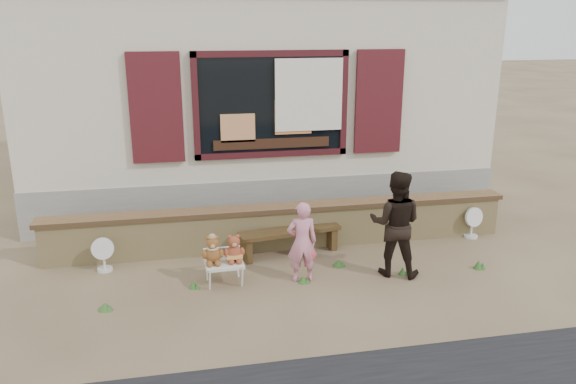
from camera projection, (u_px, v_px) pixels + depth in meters
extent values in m
plane|color=brown|center=(297.00, 274.00, 7.71)|extent=(80.00, 80.00, 0.00)
cube|color=#B8AF95|center=(250.00, 70.00, 11.23)|extent=(8.00, 5.00, 3.20)
cube|color=gray|center=(252.00, 166.00, 11.82)|extent=(8.04, 5.04, 0.80)
cube|color=black|center=(271.00, 105.00, 8.96)|extent=(2.30, 0.04, 1.50)
cube|color=#3A1015|center=(271.00, 53.00, 8.71)|extent=(2.50, 0.08, 0.10)
cube|color=#3A1015|center=(272.00, 154.00, 9.18)|extent=(2.50, 0.08, 0.10)
cube|color=#3A1015|center=(195.00, 107.00, 8.72)|extent=(0.10, 0.08, 1.70)
cube|color=#3A1015|center=(344.00, 103.00, 9.17)|extent=(0.10, 0.08, 1.70)
cube|color=#3A1015|center=(156.00, 108.00, 8.60)|extent=(0.80, 0.07, 1.70)
cube|color=#3A1015|center=(379.00, 102.00, 9.27)|extent=(0.80, 0.07, 1.70)
cube|color=silver|center=(309.00, 95.00, 8.97)|extent=(1.10, 0.02, 1.15)
cube|color=black|center=(272.00, 143.00, 9.11)|extent=(1.90, 0.06, 0.16)
cube|color=tan|center=(238.00, 128.00, 8.93)|extent=(0.55, 0.06, 0.45)
cube|color=#E08447|center=(293.00, 117.00, 9.06)|extent=(0.60, 0.06, 0.55)
cube|color=tan|center=(283.00, 228.00, 8.56)|extent=(7.00, 0.30, 0.60)
cube|color=brown|center=(283.00, 208.00, 8.47)|extent=(7.10, 0.36, 0.07)
cube|color=#382813|center=(290.00, 231.00, 8.27)|extent=(1.57, 0.58, 0.06)
cube|color=#382813|center=(247.00, 250.00, 8.10)|extent=(0.14, 0.30, 0.33)
cube|color=#382813|center=(331.00, 238.00, 8.56)|extent=(0.14, 0.30, 0.33)
cube|color=beige|center=(224.00, 263.00, 7.36)|extent=(0.52, 0.46, 0.04)
cylinder|color=silver|center=(210.00, 282.00, 7.18)|extent=(0.02, 0.02, 0.27)
cylinder|color=silver|center=(242.00, 278.00, 7.28)|extent=(0.02, 0.02, 0.27)
cylinder|color=silver|center=(207.00, 269.00, 7.54)|extent=(0.02, 0.02, 0.27)
cylinder|color=silver|center=(238.00, 266.00, 7.63)|extent=(0.02, 0.02, 0.27)
imported|color=pink|center=(302.00, 242.00, 7.36)|extent=(0.42, 0.29, 1.10)
imported|color=black|center=(395.00, 224.00, 7.52)|extent=(0.88, 0.80, 1.46)
cylinder|color=silver|center=(105.00, 269.00, 7.81)|extent=(0.21, 0.21, 0.04)
cylinder|color=silver|center=(104.00, 260.00, 7.77)|extent=(0.03, 0.03, 0.27)
cylinder|color=silver|center=(103.00, 248.00, 7.72)|extent=(0.31, 0.11, 0.31)
cylinder|color=silver|center=(471.00, 236.00, 9.02)|extent=(0.21, 0.21, 0.04)
cylinder|color=silver|center=(472.00, 228.00, 8.98)|extent=(0.04, 0.04, 0.27)
cylinder|color=silver|center=(473.00, 217.00, 8.93)|extent=(0.33, 0.16, 0.32)
cone|color=#335E25|center=(478.00, 264.00, 7.86)|extent=(0.14, 0.14, 0.13)
cone|color=#335E25|center=(339.00, 263.00, 7.95)|extent=(0.17, 0.17, 0.09)
cone|color=#335E25|center=(193.00, 284.00, 7.28)|extent=(0.11, 0.11, 0.12)
cone|color=#335E25|center=(403.00, 271.00, 7.68)|extent=(0.12, 0.12, 0.11)
cone|color=#335E25|center=(105.00, 306.00, 6.74)|extent=(0.17, 0.17, 0.09)
cone|color=#335E25|center=(303.00, 279.00, 7.45)|extent=(0.15, 0.15, 0.09)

